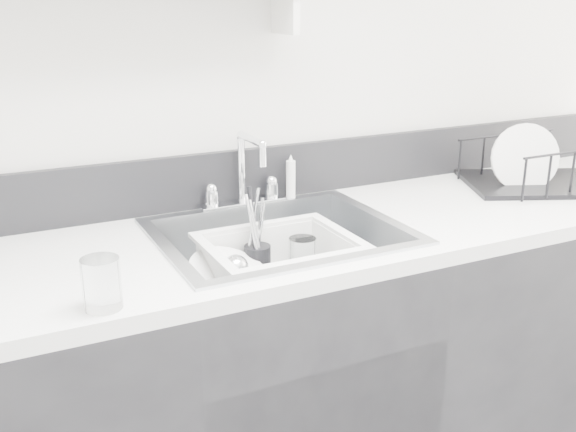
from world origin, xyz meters
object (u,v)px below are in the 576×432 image
counter_run (280,384)px  sink (280,264)px  wash_tub (280,267)px  dish_rack (537,163)px

counter_run → sink: 0.37m
counter_run → wash_tub: (-0.01, -0.02, 0.37)m
sink → wash_tub: bearing=-115.2°
dish_rack → sink: bearing=-153.8°
wash_tub → counter_run: bearing=64.8°
sink → dish_rack: size_ratio=1.46×
counter_run → wash_tub: size_ratio=8.18×
wash_tub → dish_rack: (0.95, 0.06, 0.17)m
sink → wash_tub: size_ratio=1.64×
wash_tub → sink: bearing=64.8°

